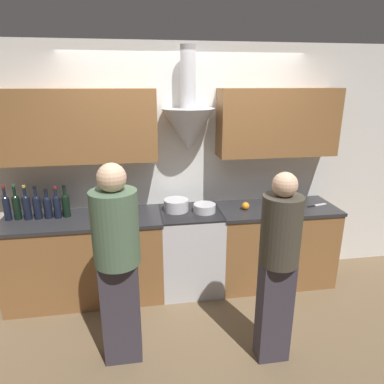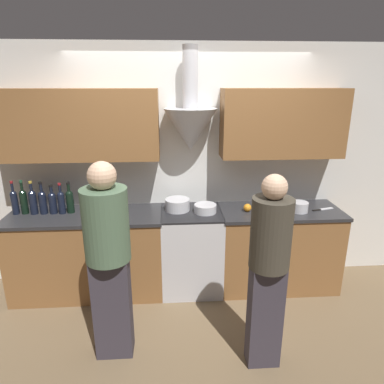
# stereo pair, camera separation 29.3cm
# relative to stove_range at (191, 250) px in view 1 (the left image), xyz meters

# --- Properties ---
(ground_plane) EXTENTS (12.00, 12.00, 0.00)m
(ground_plane) POSITION_rel_stove_range_xyz_m (0.00, -0.33, -0.46)
(ground_plane) COLOR brown
(wall_back) EXTENTS (8.40, 0.55, 2.60)m
(wall_back) POSITION_rel_stove_range_xyz_m (-0.06, 0.26, 1.03)
(wall_back) COLOR white
(wall_back) RESTS_ON ground_plane
(counter_left) EXTENTS (1.60, 0.62, 0.90)m
(counter_left) POSITION_rel_stove_range_xyz_m (-1.11, -0.00, -0.00)
(counter_left) COLOR brown
(counter_left) RESTS_ON ground_plane
(counter_right) EXTENTS (1.30, 0.62, 0.90)m
(counter_right) POSITION_rel_stove_range_xyz_m (0.96, -0.00, -0.00)
(counter_right) COLOR brown
(counter_right) RESTS_ON ground_plane
(stove_range) EXTENTS (0.64, 0.60, 0.90)m
(stove_range) POSITION_rel_stove_range_xyz_m (0.00, 0.00, 0.00)
(stove_range) COLOR silver
(stove_range) RESTS_ON ground_plane
(wine_bottle_0) EXTENTS (0.07, 0.07, 0.35)m
(wine_bottle_0) POSITION_rel_stove_range_xyz_m (-1.82, 0.06, 0.59)
(wine_bottle_0) COLOR black
(wine_bottle_0) RESTS_ON counter_left
(wine_bottle_1) EXTENTS (0.07, 0.07, 0.36)m
(wine_bottle_1) POSITION_rel_stove_range_xyz_m (-1.73, 0.06, 0.59)
(wine_bottle_1) COLOR black
(wine_bottle_1) RESTS_ON counter_left
(wine_bottle_2) EXTENTS (0.08, 0.08, 0.35)m
(wine_bottle_2) POSITION_rel_stove_range_xyz_m (-1.63, 0.05, 0.59)
(wine_bottle_2) COLOR black
(wine_bottle_2) RESTS_ON counter_left
(wine_bottle_3) EXTENTS (0.08, 0.08, 0.34)m
(wine_bottle_3) POSITION_rel_stove_range_xyz_m (-1.53, 0.05, 0.59)
(wine_bottle_3) COLOR black
(wine_bottle_3) RESTS_ON counter_left
(wine_bottle_4) EXTENTS (0.08, 0.08, 0.31)m
(wine_bottle_4) POSITION_rel_stove_range_xyz_m (-1.43, 0.05, 0.58)
(wine_bottle_4) COLOR black
(wine_bottle_4) RESTS_ON counter_left
(wine_bottle_5) EXTENTS (0.07, 0.07, 0.33)m
(wine_bottle_5) POSITION_rel_stove_range_xyz_m (-1.34, 0.04, 0.58)
(wine_bottle_5) COLOR black
(wine_bottle_5) RESTS_ON counter_left
(wine_bottle_6) EXTENTS (0.08, 0.08, 0.33)m
(wine_bottle_6) POSITION_rel_stove_range_xyz_m (-1.26, 0.06, 0.58)
(wine_bottle_6) COLOR black
(wine_bottle_6) RESTS_ON counter_left
(stock_pot) EXTENTS (0.26, 0.26, 0.12)m
(stock_pot) POSITION_rel_stove_range_xyz_m (-0.14, 0.06, 0.51)
(stock_pot) COLOR silver
(stock_pot) RESTS_ON stove_range
(mixing_bowl) EXTENTS (0.23, 0.23, 0.09)m
(mixing_bowl) POSITION_rel_stove_range_xyz_m (0.14, -0.03, 0.49)
(mixing_bowl) COLOR silver
(mixing_bowl) RESTS_ON stove_range
(orange_fruit) EXTENTS (0.08, 0.08, 0.08)m
(orange_fruit) POSITION_rel_stove_range_xyz_m (0.59, -0.03, 0.49)
(orange_fruit) COLOR orange
(orange_fruit) RESTS_ON counter_right
(saucepan) EXTENTS (0.18, 0.18, 0.10)m
(saucepan) POSITION_rel_stove_range_xyz_m (1.14, -0.07, 0.50)
(saucepan) COLOR silver
(saucepan) RESTS_ON counter_right
(chefs_knife) EXTENTS (0.25, 0.09, 0.01)m
(chefs_knife) POSITION_rel_stove_range_xyz_m (1.41, -0.03, 0.45)
(chefs_knife) COLOR silver
(chefs_knife) RESTS_ON counter_right
(person_foreground_left) EXTENTS (0.35, 0.35, 1.67)m
(person_foreground_left) POSITION_rel_stove_range_xyz_m (-0.71, -0.94, 0.46)
(person_foreground_left) COLOR #38333D
(person_foreground_left) RESTS_ON ground_plane
(person_foreground_right) EXTENTS (0.30, 0.30, 1.60)m
(person_foreground_right) POSITION_rel_stove_range_xyz_m (0.51, -1.13, 0.43)
(person_foreground_right) COLOR #38333D
(person_foreground_right) RESTS_ON ground_plane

